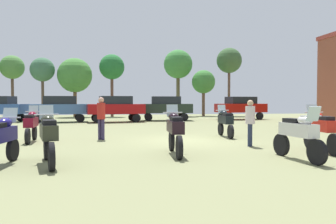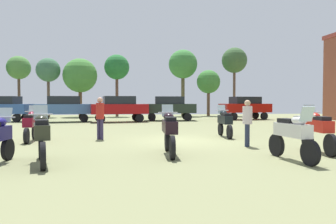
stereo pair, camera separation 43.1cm
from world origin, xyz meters
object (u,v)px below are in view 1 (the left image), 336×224
object	(u,v)px
motorcycle_4	(1,138)
person_1	(250,119)
tree_3	(178,65)
tree_4	(112,68)
motorcycle_1	(48,136)
car_4	(60,107)
tree_6	(42,70)
tree_1	(12,68)
car_5	(241,106)
car_1	(116,107)
tree_7	(203,82)
motorcycle_7	(31,124)
car_2	(166,107)
motorcycle_5	(225,121)
tree_8	(75,76)
motorcycle_11	(175,130)
motorcycle_10	(321,129)
motorcycle_8	(298,134)
person_2	(101,115)
tree_5	(229,61)

from	to	relation	value
motorcycle_4	person_1	size ratio (longest dim) A/B	1.26
tree_3	tree_4	xyz separation A→B (m)	(-7.13, -0.29, -0.43)
motorcycle_1	car_4	world-z (taller)	car_4
car_4	tree_6	size ratio (longest dim) A/B	0.77
person_1	tree_3	bearing A→B (deg)	26.90
tree_1	car_5	bearing A→B (deg)	-19.62
car_1	tree_1	xyz separation A→B (m)	(-10.49, 9.72, 3.82)
person_1	tree_7	distance (m)	24.19
motorcycle_4	tree_6	distance (m)	26.16
motorcycle_7	tree_7	distance (m)	24.81
car_2	tree_4	size ratio (longest dim) A/B	0.67
motorcycle_5	tree_6	distance (m)	23.77
tree_4	tree_6	size ratio (longest dim) A/B	1.10
motorcycle_7	tree_8	distance (m)	21.17
motorcycle_5	car_1	xyz separation A→B (m)	(-5.03, 11.22, 0.46)
motorcycle_1	motorcycle_11	xyz separation A→B (m)	(3.44, 1.05, 0.00)
motorcycle_10	motorcycle_8	bearing A→B (deg)	-135.48
car_1	tree_8	distance (m)	10.42
motorcycle_11	tree_8	bearing A→B (deg)	105.64
tree_1	tree_4	size ratio (longest dim) A/B	0.96
motorcycle_7	car_4	distance (m)	12.37
car_1	car_2	size ratio (longest dim) A/B	1.03
tree_3	motorcycle_5	bearing A→B (deg)	-94.37
person_1	tree_4	size ratio (longest dim) A/B	0.25
motorcycle_8	tree_4	size ratio (longest dim) A/B	0.33
car_1	tree_3	xyz separation A→B (m)	(6.63, 9.72, 4.41)
car_1	tree_6	size ratio (longest dim) A/B	0.76
motorcycle_1	motorcycle_4	bearing A→B (deg)	164.04
motorcycle_7	tree_3	size ratio (longest dim) A/B	0.29
car_5	car_4	bearing A→B (deg)	87.05
motorcycle_8	tree_3	size ratio (longest dim) A/B	0.30
tree_1	car_1	bearing A→B (deg)	-42.80
motorcycle_11	tree_3	distance (m)	26.28
motorcycle_7	tree_1	bearing A→B (deg)	103.92
motorcycle_5	motorcycle_10	world-z (taller)	motorcycle_10
motorcycle_1	tree_6	size ratio (longest dim) A/B	0.37
tree_4	person_2	bearing A→B (deg)	-89.88
car_2	tree_8	bearing A→B (deg)	50.99
motorcycle_11	motorcycle_1	bearing A→B (deg)	-161.41
person_1	tree_6	bearing A→B (deg)	59.05
tree_7	tree_8	xyz separation A→B (m)	(-13.63, -0.35, 0.54)
motorcycle_5	tree_6	world-z (taller)	tree_6
tree_5	tree_6	xyz separation A→B (m)	(-19.65, -0.73, -1.35)
motorcycle_7	tree_3	world-z (taller)	tree_3
motorcycle_5	tree_4	bearing A→B (deg)	106.51
person_2	motorcycle_4	bearing A→B (deg)	104.23
tree_1	tree_6	size ratio (longest dim) A/B	1.05
car_2	tree_1	distance (m)	17.22
motorcycle_4	car_2	distance (m)	19.34
person_2	tree_3	size ratio (longest dim) A/B	0.25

